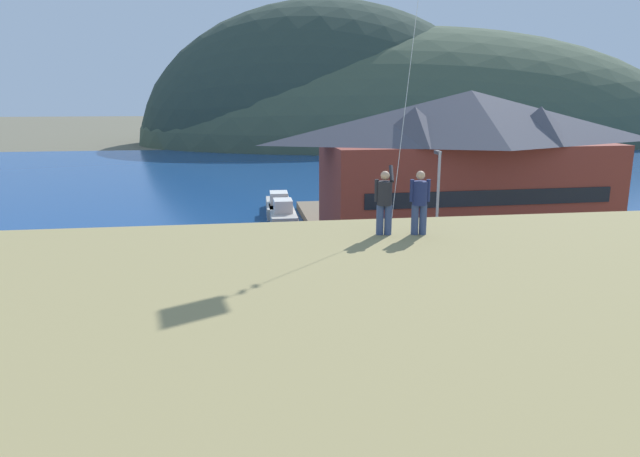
{
  "coord_description": "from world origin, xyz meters",
  "views": [
    {
      "loc": [
        -5.59,
        -21.12,
        11.2
      ],
      "look_at": [
        -1.19,
        9.0,
        4.11
      ],
      "focal_mm": 32.39,
      "sensor_mm": 36.0,
      "label": 1
    }
  ],
  "objects_px": {
    "harbor_lodge": "(468,164)",
    "parked_car_front_row_red": "(246,304)",
    "parked_car_mid_row_center": "(341,354)",
    "moored_boat_inner_slip": "(279,206)",
    "storage_shed_near_lot": "(72,293)",
    "person_kite_flyer": "(384,200)",
    "parking_light_pole": "(437,210)",
    "moored_boat_outer_mooring": "(354,206)",
    "wharf_dock": "(319,215)",
    "parked_car_back_row_right": "(461,345)",
    "parked_car_corner_spot": "(565,330)",
    "person_companion": "(420,201)",
    "moored_boat_wharfside": "(283,214)",
    "parked_car_lone_by_shed": "(407,286)"
  },
  "relations": [
    {
      "from": "harbor_lodge",
      "to": "parked_car_front_row_red",
      "type": "xyz_separation_m",
      "value": [
        -17.07,
        -14.14,
        -5.03
      ]
    },
    {
      "from": "moored_boat_inner_slip",
      "to": "person_companion",
      "type": "bearing_deg",
      "value": -88.68
    },
    {
      "from": "parked_car_lone_by_shed",
      "to": "person_companion",
      "type": "bearing_deg",
      "value": -106.26
    },
    {
      "from": "storage_shed_near_lot",
      "to": "wharf_dock",
      "type": "height_order",
      "value": "storage_shed_near_lot"
    },
    {
      "from": "wharf_dock",
      "to": "parked_car_back_row_right",
      "type": "xyz_separation_m",
      "value": [
        1.52,
        -30.63,
        0.71
      ]
    },
    {
      "from": "parked_car_front_row_red",
      "to": "wharf_dock",
      "type": "bearing_deg",
      "value": 73.52
    },
    {
      "from": "moored_boat_wharfside",
      "to": "parked_car_lone_by_shed",
      "type": "distance_m",
      "value": 22.32
    },
    {
      "from": "harbor_lodge",
      "to": "parked_car_lone_by_shed",
      "type": "bearing_deg",
      "value": -123.53
    },
    {
      "from": "wharf_dock",
      "to": "parked_car_front_row_red",
      "type": "bearing_deg",
      "value": -106.48
    },
    {
      "from": "harbor_lodge",
      "to": "storage_shed_near_lot",
      "type": "relative_size",
      "value": 2.99
    },
    {
      "from": "parked_car_front_row_red",
      "to": "person_kite_flyer",
      "type": "distance_m",
      "value": 14.86
    },
    {
      "from": "parked_car_lone_by_shed",
      "to": "parked_car_back_row_right",
      "type": "xyz_separation_m",
      "value": [
        0.05,
        -7.64,
        0.0
      ]
    },
    {
      "from": "parked_car_back_row_right",
      "to": "harbor_lodge",
      "type": "bearing_deg",
      "value": 67.7
    },
    {
      "from": "parked_car_corner_spot",
      "to": "person_companion",
      "type": "distance_m",
      "value": 13.79
    },
    {
      "from": "person_kite_flyer",
      "to": "parked_car_mid_row_center",
      "type": "bearing_deg",
      "value": 90.17
    },
    {
      "from": "moored_boat_wharfside",
      "to": "parked_car_corner_spot",
      "type": "xyz_separation_m",
      "value": [
        10.1,
        -28.63,
        0.34
      ]
    },
    {
      "from": "harbor_lodge",
      "to": "parked_car_front_row_red",
      "type": "bearing_deg",
      "value": -140.37
    },
    {
      "from": "parked_car_front_row_red",
      "to": "parked_car_mid_row_center",
      "type": "xyz_separation_m",
      "value": [
        3.66,
        -6.21,
        0.0
      ]
    },
    {
      "from": "storage_shed_near_lot",
      "to": "person_kite_flyer",
      "type": "bearing_deg",
      "value": -44.73
    },
    {
      "from": "moored_boat_wharfside",
      "to": "parked_car_front_row_red",
      "type": "relative_size",
      "value": 1.66
    },
    {
      "from": "parked_car_mid_row_center",
      "to": "parked_car_lone_by_shed",
      "type": "relative_size",
      "value": 1.01
    },
    {
      "from": "parked_car_front_row_red",
      "to": "parked_car_lone_by_shed",
      "type": "bearing_deg",
      "value": 9.87
    },
    {
      "from": "storage_shed_near_lot",
      "to": "parked_car_mid_row_center",
      "type": "distance_m",
      "value": 12.69
    },
    {
      "from": "storage_shed_near_lot",
      "to": "parked_car_mid_row_center",
      "type": "relative_size",
      "value": 1.79
    },
    {
      "from": "parked_car_front_row_red",
      "to": "person_companion",
      "type": "bearing_deg",
      "value": -69.69
    },
    {
      "from": "parked_car_front_row_red",
      "to": "parked_car_lone_by_shed",
      "type": "relative_size",
      "value": 1.03
    },
    {
      "from": "parked_car_front_row_red",
      "to": "parked_car_back_row_right",
      "type": "distance_m",
      "value": 10.69
    },
    {
      "from": "parked_car_mid_row_center",
      "to": "moored_boat_inner_slip",
      "type": "bearing_deg",
      "value": 89.92
    },
    {
      "from": "parked_car_front_row_red",
      "to": "person_companion",
      "type": "xyz_separation_m",
      "value": [
        4.62,
        -12.49,
        7.34
      ]
    },
    {
      "from": "person_kite_flyer",
      "to": "moored_boat_outer_mooring",
      "type": "bearing_deg",
      "value": 79.47
    },
    {
      "from": "storage_shed_near_lot",
      "to": "parked_car_back_row_right",
      "type": "relative_size",
      "value": 1.79
    },
    {
      "from": "moored_boat_wharfside",
      "to": "person_kite_flyer",
      "type": "distance_m",
      "value": 36.48
    },
    {
      "from": "storage_shed_near_lot",
      "to": "parked_car_mid_row_center",
      "type": "xyz_separation_m",
      "value": [
        11.48,
        -5.23,
        -1.33
      ]
    },
    {
      "from": "harbor_lodge",
      "to": "parked_car_front_row_red",
      "type": "distance_m",
      "value": 22.73
    },
    {
      "from": "parking_light_pole",
      "to": "person_companion",
      "type": "height_order",
      "value": "person_companion"
    },
    {
      "from": "moored_boat_inner_slip",
      "to": "person_kite_flyer",
      "type": "xyz_separation_m",
      "value": [
        -0.03,
        -39.75,
        7.7
      ]
    },
    {
      "from": "parking_light_pole",
      "to": "moored_boat_outer_mooring",
      "type": "bearing_deg",
      "value": 91.04
    },
    {
      "from": "parked_car_front_row_red",
      "to": "person_kite_flyer",
      "type": "xyz_separation_m",
      "value": [
        3.68,
        -12.37,
        7.36
      ]
    },
    {
      "from": "wharf_dock",
      "to": "parked_car_mid_row_center",
      "type": "relative_size",
      "value": 2.37
    },
    {
      "from": "parked_car_lone_by_shed",
      "to": "parked_car_front_row_red",
      "type": "bearing_deg",
      "value": -170.13
    },
    {
      "from": "moored_boat_wharfside",
      "to": "moored_boat_outer_mooring",
      "type": "height_order",
      "value": "same"
    },
    {
      "from": "moored_boat_outer_mooring",
      "to": "moored_boat_inner_slip",
      "type": "distance_m",
      "value": 7.24
    },
    {
      "from": "parked_car_back_row_right",
      "to": "person_kite_flyer",
      "type": "xyz_separation_m",
      "value": [
        -5.09,
        -6.26,
        7.36
      ]
    },
    {
      "from": "moored_boat_wharfside",
      "to": "parked_car_mid_row_center",
      "type": "bearing_deg",
      "value": -90.18
    },
    {
      "from": "storage_shed_near_lot",
      "to": "person_companion",
      "type": "relative_size",
      "value": 4.38
    },
    {
      "from": "parked_car_corner_spot",
      "to": "parked_car_back_row_right",
      "type": "relative_size",
      "value": 1.01
    },
    {
      "from": "wharf_dock",
      "to": "person_kite_flyer",
      "type": "relative_size",
      "value": 5.44
    },
    {
      "from": "parked_car_front_row_red",
      "to": "person_kite_flyer",
      "type": "height_order",
      "value": "person_kite_flyer"
    },
    {
      "from": "storage_shed_near_lot",
      "to": "moored_boat_outer_mooring",
      "type": "distance_m",
      "value": 33.18
    },
    {
      "from": "parked_car_mid_row_center",
      "to": "person_companion",
      "type": "height_order",
      "value": "person_companion"
    }
  ]
}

